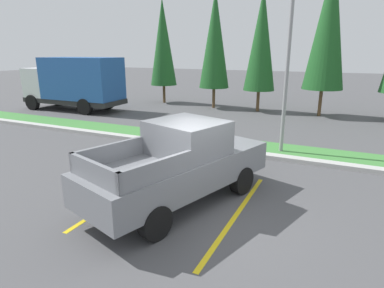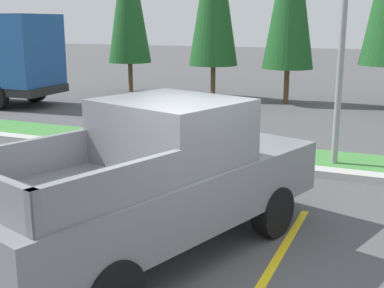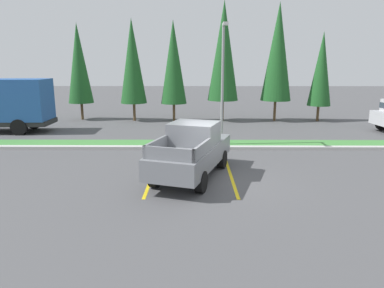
% 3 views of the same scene
% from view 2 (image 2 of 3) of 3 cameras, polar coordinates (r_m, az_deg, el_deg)
% --- Properties ---
extents(ground_plane, '(120.00, 120.00, 0.00)m').
position_cam_2_polar(ground_plane, '(6.50, 2.18, -14.92)').
color(ground_plane, '#4C4C4F').
extents(parking_line_near, '(0.12, 4.80, 0.01)m').
position_cam_2_polar(parking_line_near, '(7.94, -13.99, -9.83)').
color(parking_line_near, yellow).
rests_on(parking_line_near, ground).
extents(parking_line_far, '(0.12, 4.80, 0.01)m').
position_cam_2_polar(parking_line_far, '(6.67, 8.50, -14.22)').
color(parking_line_far, yellow).
rests_on(parking_line_far, ground).
extents(curb_strip, '(56.00, 0.40, 0.15)m').
position_cam_2_polar(curb_strip, '(10.96, 11.67, -2.80)').
color(curb_strip, '#B2B2AD').
rests_on(curb_strip, ground).
extents(grass_median, '(56.00, 1.80, 0.06)m').
position_cam_2_polar(grass_median, '(12.02, 12.74, -1.64)').
color(grass_median, '#42843D').
rests_on(grass_median, ground).
extents(pickup_truck_main, '(3.40, 5.55, 2.10)m').
position_cam_2_polar(pickup_truck_main, '(6.82, -3.65, -4.04)').
color(pickup_truck_main, black).
rests_on(pickup_truck_main, ground).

